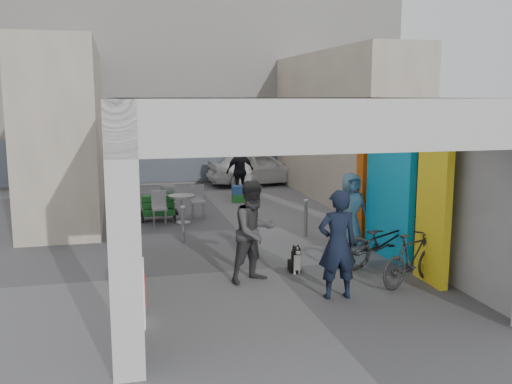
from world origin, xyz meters
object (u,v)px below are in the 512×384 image
object	(u,v)px
man_with_dog	(337,244)
bicycle_front	(384,241)
cafe_set	(176,209)
man_back_turned	(254,231)
border_collie	(295,261)
man_crates	(240,171)
man_elderly	(351,209)
produce_stand	(158,211)
bicycle_rear	(412,259)
white_van	(259,168)

from	to	relation	value
man_with_dog	bicycle_front	size ratio (longest dim) A/B	0.93
cafe_set	man_back_turned	distance (m)	5.86
cafe_set	border_collie	world-z (taller)	cafe_set
man_crates	cafe_set	bearing A→B (deg)	31.56
man_with_dog	man_back_turned	bearing A→B (deg)	-43.79
man_crates	bicycle_front	size ratio (longest dim) A/B	0.89
man_back_turned	bicycle_front	size ratio (longest dim) A/B	0.94
man_elderly	bicycle_front	xyz separation A→B (m)	(-0.03, -1.85, -0.32)
produce_stand	border_collie	bearing A→B (deg)	-74.44
cafe_set	man_with_dog	xyz separation A→B (m)	(2.09, -7.00, 0.63)
bicycle_rear	man_crates	bearing A→B (deg)	-17.92
produce_stand	white_van	xyz separation A→B (m)	(4.43, 5.85, 0.41)
border_collie	bicycle_rear	world-z (taller)	bicycle_rear
produce_stand	bicycle_front	size ratio (longest dim) A/B	0.52
cafe_set	bicycle_rear	bearing A→B (deg)	-60.76
bicycle_front	man_with_dog	bearing A→B (deg)	125.40
man_crates	bicycle_rear	distance (m)	10.15
produce_stand	man_crates	bearing A→B (deg)	39.22
man_elderly	white_van	distance (m)	9.64
produce_stand	bicycle_rear	size ratio (longest dim) A/B	0.64
border_collie	bicycle_rear	size ratio (longest dim) A/B	0.35
cafe_set	man_elderly	bearing A→B (deg)	-43.92
cafe_set	man_back_turned	xyz separation A→B (m)	(0.90, -5.75, 0.64)
man_with_dog	man_back_turned	xyz separation A→B (m)	(-1.19, 1.24, 0.01)
man_crates	white_van	xyz separation A→B (m)	(1.33, 2.60, -0.24)
man_with_dog	white_van	size ratio (longest dim) A/B	0.48
man_elderly	man_crates	bearing A→B (deg)	95.21
produce_stand	border_collie	distance (m)	6.05
white_van	man_back_turned	bearing A→B (deg)	159.62
cafe_set	man_with_dog	distance (m)	7.33
bicycle_rear	white_van	bearing A→B (deg)	-25.23
man_crates	bicycle_rear	xyz separation A→B (m)	(1.14, -10.08, -0.43)
cafe_set	produce_stand	bearing A→B (deg)	162.39
man_back_turned	man_with_dog	bearing A→B (deg)	-68.85
border_collie	bicycle_front	xyz separation A→B (m)	(1.92, -0.06, 0.31)
cafe_set	man_crates	distance (m)	4.32
man_with_dog	bicycle_rear	size ratio (longest dim) A/B	1.15
bicycle_rear	white_van	distance (m)	12.69
border_collie	man_back_turned	xyz separation A→B (m)	(-0.93, -0.33, 0.74)
man_back_turned	bicycle_rear	xyz separation A→B (m)	(2.84, -0.93, -0.47)
white_van	cafe_set	bearing A→B (deg)	140.88
man_back_turned	man_crates	bearing A→B (deg)	56.83
man_back_turned	man_elderly	xyz separation A→B (m)	(2.88, 2.12, -0.11)
cafe_set	man_crates	size ratio (longest dim) A/B	0.84
border_collie	man_crates	xyz separation A→B (m)	(0.77, 8.83, 0.70)
produce_stand	bicycle_rear	distance (m)	8.05
produce_stand	man_with_dog	xyz separation A→B (m)	(2.59, -7.16, 0.69)
man_elderly	bicycle_front	world-z (taller)	man_elderly
produce_stand	white_van	size ratio (longest dim) A/B	0.27
produce_stand	man_elderly	size ratio (longest dim) A/B	0.62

